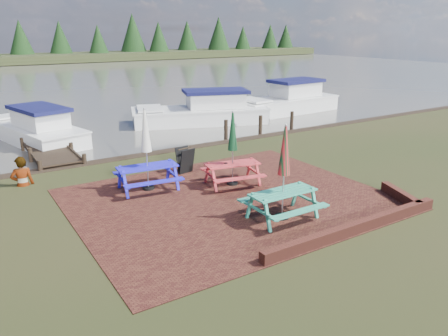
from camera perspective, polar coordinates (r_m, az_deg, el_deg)
The scene contains 13 objects.
ground at distance 12.45m, azimuth 3.25°, elevation -5.59°, with size 120.00×120.00×0.00m, color black.
paving at distance 13.20m, azimuth 0.74°, elevation -4.11°, with size 9.00×7.50×0.02m, color #361511.
brick_wall at distance 12.15m, azimuth 18.36°, elevation -6.35°, with size 6.21×1.79×0.30m.
water at distance 47.02m, azimuth -24.26°, elevation 10.20°, with size 120.00×60.00×0.02m, color #4A473F.
picnic_table_teal at distance 11.71m, azimuth 7.74°, elevation -2.50°, with size 1.86×1.66×2.58m.
picnic_table_red at distance 14.18m, azimuth 1.12°, elevation 1.05°, with size 2.03×1.88×2.44m.
picnic_table_blue at distance 13.93m, azimuth -10.01°, elevation 0.73°, with size 2.05×1.87×2.60m.
chalkboard at distance 15.53m, azimuth -5.09°, elevation 1.02°, with size 0.60×0.63×0.92m.
jetty at distance 21.35m, azimuth -22.83°, elevation 3.32°, with size 1.76×9.08×1.00m.
boat_jetty at distance 22.40m, azimuth -23.37°, elevation 4.57°, with size 3.82×6.98×1.92m.
boat_near at distance 24.85m, azimuth -2.73°, elevation 7.26°, with size 7.98×4.92×2.04m.
boat_far at distance 28.41m, azimuth 8.30°, elevation 8.54°, with size 7.34×3.00×2.24m.
person at distance 15.53m, azimuth -25.20°, elevation 1.31°, with size 0.72×0.47×1.96m, color gray.
Camera 1 is at (-6.67, -9.28, 4.92)m, focal length 35.00 mm.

